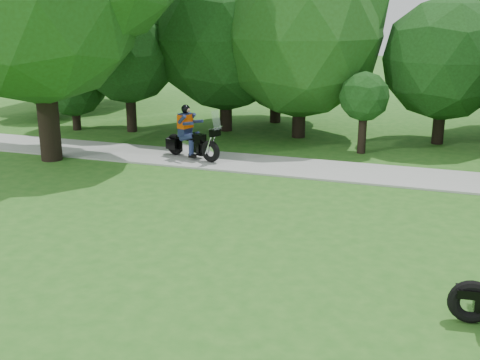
# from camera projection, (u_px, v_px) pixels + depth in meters

# --- Properties ---
(ground) EXTENTS (100.00, 100.00, 0.00)m
(ground) POSITION_uv_depth(u_px,v_px,m) (338.00, 296.00, 10.60)
(ground) COLOR #29641C
(ground) RESTS_ON ground
(walkway) EXTENTS (60.00, 2.20, 0.06)m
(walkway) POSITION_uv_depth(u_px,v_px,m) (383.00, 175.00, 17.86)
(walkway) COLOR #A1A19C
(walkway) RESTS_ON ground
(touring_motorcycle) EXTENTS (2.21, 1.24, 1.74)m
(touring_motorcycle) POSITION_uv_depth(u_px,v_px,m) (189.00, 139.00, 19.55)
(touring_motorcycle) COLOR black
(touring_motorcycle) RESTS_ON walkway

